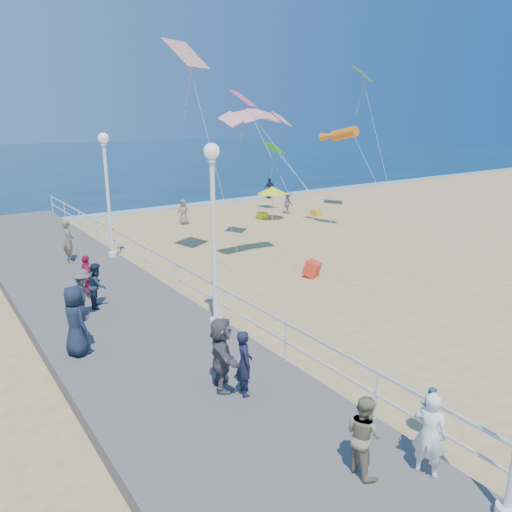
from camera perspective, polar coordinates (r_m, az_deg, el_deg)
ground at (r=18.30m, az=10.09°, el=-5.01°), size 160.00×160.00×0.00m
ocean at (r=78.23m, az=-26.01°, el=9.66°), size 160.00×90.00×0.05m
surf_line at (r=35.31m, az=-13.95°, el=4.99°), size 160.00×1.20×0.04m
boardwalk at (r=14.34m, az=-12.16°, el=-10.37°), size 5.00×44.00×0.40m
railing at (r=14.92m, az=-3.69°, el=-4.57°), size 0.05×42.00×0.55m
lamp_post_mid at (r=14.11m, az=-4.91°, el=4.40°), size 0.44×0.44×5.32m
lamp_post_far at (r=22.27m, az=-16.68°, el=8.05°), size 0.44×0.44×5.32m
woman_holding_toddler at (r=9.54m, az=19.22°, el=-18.65°), size 0.57×0.68×1.59m
toddler_held at (r=9.49m, az=19.26°, el=-15.86°), size 0.38×0.43×0.72m
spectator_0 at (r=11.30m, az=-1.35°, el=-12.10°), size 0.53×0.65×1.52m
spectator_1 at (r=9.32m, az=12.20°, el=-19.36°), size 0.61×0.76×1.48m
spectator_2 at (r=16.04m, az=-19.13°, el=-4.17°), size 1.03×1.19×1.59m
spectator_3 at (r=17.91m, az=-18.75°, el=-2.23°), size 0.39×0.88×1.49m
spectator_4 at (r=13.77m, az=-19.93°, el=-6.95°), size 0.76×1.01×1.88m
spectator_5 at (r=11.47m, az=-3.98°, el=-11.08°), size 1.03×1.69×1.74m
spectator_6 at (r=22.46m, az=-20.66°, el=1.64°), size 0.49×0.70×1.83m
spectator_7 at (r=16.93m, az=-17.71°, el=-3.20°), size 0.82×0.89×1.47m
beach_walker_a at (r=33.54m, az=3.68°, el=6.10°), size 1.09×0.86×1.48m
beach_walker_b at (r=39.68m, az=1.57°, el=7.74°), size 0.97×0.47×1.60m
beach_walker_c at (r=30.54m, az=-8.29°, el=5.01°), size 0.87×0.86×1.51m
box_kite at (r=20.54m, az=6.41°, el=-1.63°), size 0.81×0.88×0.74m
beach_umbrella at (r=31.11m, az=1.87°, el=7.53°), size 1.90×1.90×2.14m
beach_chair_left at (r=31.95m, az=0.73°, el=4.65°), size 0.55×0.55×0.40m
beach_chair_right at (r=33.13m, az=6.91°, el=4.94°), size 0.55×0.55×0.40m
kite_parafoil at (r=20.73m, az=0.14°, el=15.93°), size 3.20×0.94×0.65m
kite_windsock at (r=28.09m, az=10.08°, el=13.61°), size 0.99×2.60×1.06m
kite_diamond_pink at (r=24.28m, az=-1.48°, el=17.57°), size 1.59×1.57×0.72m
kite_diamond_multi at (r=33.54m, az=12.01°, el=19.66°), size 1.96×1.97×0.95m
kite_diamond_green at (r=33.37m, az=1.98°, el=12.26°), size 1.07×1.27×0.72m
kite_diamond_redwhite at (r=20.81m, az=-7.95°, el=21.92°), size 1.93×1.77×1.06m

